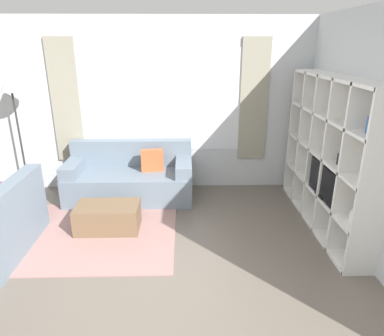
% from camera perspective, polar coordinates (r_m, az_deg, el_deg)
% --- Properties ---
extents(wall_back, '(5.93, 0.11, 2.70)m').
position_cam_1_polar(wall_back, '(5.54, -5.23, 10.18)').
color(wall_back, silver).
rests_on(wall_back, ground_plane).
extents(wall_right, '(0.07, 4.41, 2.70)m').
position_cam_1_polar(wall_right, '(4.42, 26.21, 5.58)').
color(wall_right, silver).
rests_on(wall_right, ground_plane).
extents(area_rug, '(2.45, 1.72, 0.01)m').
position_cam_1_polar(area_rug, '(4.68, -18.26, -10.41)').
color(area_rug, gray).
rests_on(area_rug, ground_plane).
extents(shelving_unit, '(0.35, 2.30, 1.94)m').
position_cam_1_polar(shelving_unit, '(4.68, 22.08, 1.97)').
color(shelving_unit, silver).
rests_on(shelving_unit, ground_plane).
extents(couch_main, '(1.91, 0.84, 0.86)m').
position_cam_1_polar(couch_main, '(5.43, -10.18, -1.71)').
color(couch_main, slate).
rests_on(couch_main, ground_plane).
extents(ottoman, '(0.80, 0.47, 0.35)m').
position_cam_1_polar(ottoman, '(4.61, -13.81, -7.99)').
color(ottoman, brown).
rests_on(ottoman, ground_plane).
extents(floor_lamp, '(0.31, 0.31, 1.90)m').
position_cam_1_polar(floor_lamp, '(5.76, -27.80, 11.04)').
color(floor_lamp, black).
rests_on(floor_lamp, ground_plane).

